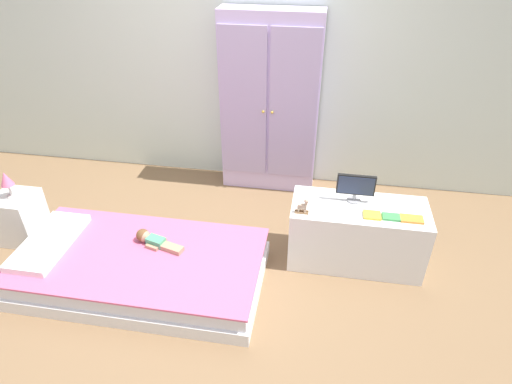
# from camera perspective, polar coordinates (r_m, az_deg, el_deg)

# --- Properties ---
(ground_plane) EXTENTS (10.00, 10.00, 0.02)m
(ground_plane) POSITION_cam_1_polar(r_m,az_deg,el_deg) (3.32, -6.82, -11.27)
(ground_plane) COLOR brown
(back_wall) EXTENTS (6.40, 0.05, 2.70)m
(back_wall) POSITION_cam_1_polar(r_m,az_deg,el_deg) (4.02, -1.91, 19.51)
(back_wall) COLOR silver
(back_wall) RESTS_ON ground_plane
(bed) EXTENTS (1.78, 0.92, 0.24)m
(bed) POSITION_cam_1_polar(r_m,az_deg,el_deg) (3.31, -15.09, -9.64)
(bed) COLOR white
(bed) RESTS_ON ground_plane
(pillow) EXTENTS (0.32, 0.66, 0.05)m
(pillow) POSITION_cam_1_polar(r_m,az_deg,el_deg) (3.53, -25.82, -5.98)
(pillow) COLOR white
(pillow) RESTS_ON bed
(doll) EXTENTS (0.39, 0.18, 0.10)m
(doll) POSITION_cam_1_polar(r_m,az_deg,el_deg) (3.28, -13.80, -6.09)
(doll) COLOR #4CA375
(doll) RESTS_ON bed
(nightstand) EXTENTS (0.31, 0.31, 0.42)m
(nightstand) POSITION_cam_1_polar(r_m,az_deg,el_deg) (4.01, -28.85, -3.00)
(nightstand) COLOR white
(nightstand) RESTS_ON ground_plane
(table_lamp) EXTENTS (0.10, 0.10, 0.22)m
(table_lamp) POSITION_cam_1_polar(r_m,az_deg,el_deg) (3.83, -30.29, 1.39)
(table_lamp) COLOR #B7B2AD
(table_lamp) RESTS_ON nightstand
(wardrobe) EXTENTS (0.88, 0.29, 1.66)m
(wardrobe) POSITION_cam_1_polar(r_m,az_deg,el_deg) (3.97, 1.85, 11.42)
(wardrobe) COLOR silver
(wardrobe) RESTS_ON ground_plane
(tv_stand) EXTENTS (1.00, 0.44, 0.51)m
(tv_stand) POSITION_cam_1_polar(r_m,az_deg,el_deg) (3.36, 13.18, -5.48)
(tv_stand) COLOR white
(tv_stand) RESTS_ON ground_plane
(tv_monitor) EXTENTS (0.28, 0.10, 0.22)m
(tv_monitor) POSITION_cam_1_polar(r_m,az_deg,el_deg) (3.20, 13.13, 0.74)
(tv_monitor) COLOR #99999E
(tv_monitor) RESTS_ON tv_stand
(rocking_horse_toy) EXTENTS (0.10, 0.04, 0.12)m
(rocking_horse_toy) POSITION_cam_1_polar(r_m,az_deg,el_deg) (3.05, 6.30, -1.91)
(rocking_horse_toy) COLOR #8E6642
(rocking_horse_toy) RESTS_ON tv_stand
(book_yellow) EXTENTS (0.12, 0.10, 0.02)m
(book_yellow) POSITION_cam_1_polar(r_m,az_deg,el_deg) (3.14, 15.18, -2.99)
(book_yellow) COLOR gold
(book_yellow) RESTS_ON tv_stand
(book_green) EXTENTS (0.13, 0.08, 0.02)m
(book_green) POSITION_cam_1_polar(r_m,az_deg,el_deg) (3.16, 17.55, -3.19)
(book_green) COLOR #429E51
(book_green) RESTS_ON tv_stand
(book_orange) EXTENTS (0.16, 0.09, 0.02)m
(book_orange) POSITION_cam_1_polar(r_m,az_deg,el_deg) (3.18, 20.00, -3.39)
(book_orange) COLOR orange
(book_orange) RESTS_ON tv_stand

